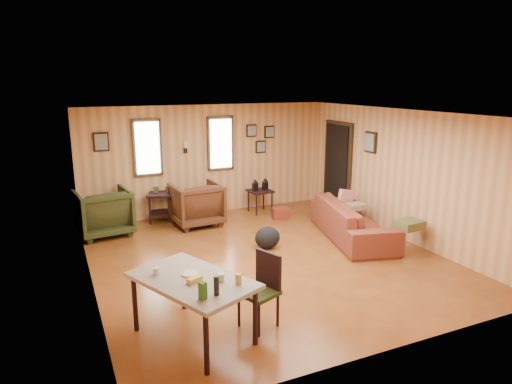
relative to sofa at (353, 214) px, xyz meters
The scene contains 11 objects.
room 1.90m from the sofa, behind, with size 5.54×6.04×2.44m.
sofa is the anchor object (origin of this frame).
recliner_brown 3.14m from the sofa, 140.81° to the left, with size 0.95×0.89×0.97m, color #452614.
recliner_green 4.73m from the sofa, 153.59° to the left, with size 0.96×0.90×0.99m, color #282F15.
end_table 3.91m from the sofa, 140.08° to the left, with size 0.74×0.71×0.75m.
side_table 2.44m from the sofa, 110.51° to the left, with size 0.52×0.52×0.78m.
cooler 1.81m from the sofa, 111.83° to the left, with size 0.38×0.30×0.24m.
backpack 1.73m from the sofa, behind, with size 0.54×0.46×0.40m.
sofa_pillows 0.46m from the sofa, 31.05° to the right, with size 0.58×1.92×0.40m.
dining_table 4.29m from the sofa, 150.43° to the right, with size 1.37×1.67×0.95m.
dining_chair 3.60m from the sofa, 143.18° to the right, with size 0.53×0.53×0.90m.
Camera 1 is at (-3.11, -6.47, 2.90)m, focal length 32.00 mm.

